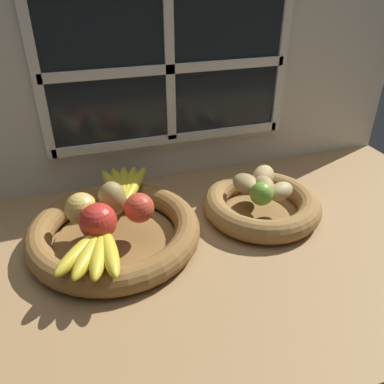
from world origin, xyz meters
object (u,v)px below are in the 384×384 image
(apple_red_right, at_px, (139,208))
(fruit_bowl_right, at_px, (262,205))
(pear_brown, at_px, (112,199))
(lime_near, at_px, (262,194))
(banana_bunch_back, at_px, (124,185))
(chili_pepper, at_px, (271,192))
(apple_red_front, at_px, (98,221))
(potato_oblong, at_px, (246,184))
(potato_small, at_px, (281,191))
(potato_large, at_px, (264,186))
(banana_bunch_front, at_px, (95,251))
(fruit_bowl_left, at_px, (115,232))
(apple_golden_left, at_px, (81,208))
(potato_back, at_px, (263,176))

(apple_red_right, bearing_deg, fruit_bowl_right, 3.31)
(pear_brown, relative_size, lime_near, 1.47)
(banana_bunch_back, bearing_deg, chili_pepper, -22.11)
(apple_red_right, xyz_separation_m, apple_red_front, (-0.09, -0.03, 0.01))
(potato_oblong, height_order, potato_small, potato_oblong)
(apple_red_right, xyz_separation_m, potato_large, (0.31, 0.02, -0.01))
(apple_red_front, xyz_separation_m, banana_bunch_front, (-0.02, -0.06, -0.02))
(apple_red_front, distance_m, lime_near, 0.37)
(fruit_bowl_right, height_order, banana_bunch_back, banana_bunch_back)
(potato_oblong, bearing_deg, chili_pepper, -35.91)
(fruit_bowl_right, bearing_deg, fruit_bowl_left, 180.00)
(fruit_bowl_left, bearing_deg, fruit_bowl_right, 0.00)
(fruit_bowl_right, relative_size, apple_red_front, 3.77)
(apple_red_right, distance_m, lime_near, 0.28)
(apple_red_right, bearing_deg, lime_near, -3.83)
(pear_brown, bearing_deg, banana_bunch_back, 68.15)
(apple_golden_left, distance_m, potato_small, 0.46)
(apple_red_right, bearing_deg, apple_golden_left, 164.38)
(apple_red_right, bearing_deg, potato_oblong, 9.19)
(potato_large, bearing_deg, banana_bunch_back, 158.43)
(pear_brown, relative_size, banana_bunch_front, 0.49)
(apple_golden_left, xyz_separation_m, lime_near, (0.40, -0.05, -0.01))
(pear_brown, height_order, lime_near, pear_brown)
(apple_red_right, distance_m, potato_back, 0.33)
(apple_golden_left, bearing_deg, apple_red_front, -66.17)
(fruit_bowl_left, relative_size, potato_back, 4.73)
(apple_red_right, xyz_separation_m, banana_bunch_front, (-0.10, -0.10, -0.02))
(banana_bunch_back, bearing_deg, apple_red_right, -85.65)
(fruit_bowl_left, distance_m, lime_near, 0.35)
(banana_bunch_back, relative_size, potato_oblong, 2.38)
(apple_golden_left, relative_size, potato_small, 0.98)
(potato_large, relative_size, potato_small, 1.09)
(apple_red_front, relative_size, potato_oblong, 0.95)
(apple_red_front, bearing_deg, potato_large, 7.14)
(apple_red_right, bearing_deg, banana_bunch_front, -137.29)
(potato_small, height_order, lime_near, lime_near)
(banana_bunch_back, relative_size, potato_small, 2.71)
(apple_red_right, bearing_deg, potato_large, 3.31)
(fruit_bowl_left, relative_size, potato_small, 5.42)
(pear_brown, bearing_deg, potato_small, -8.10)
(apple_red_front, bearing_deg, fruit_bowl_left, 56.23)
(apple_red_front, xyz_separation_m, potato_back, (0.41, 0.09, -0.01))
(potato_back, bearing_deg, lime_near, -118.98)
(potato_large, bearing_deg, fruit_bowl_left, 180.00)
(apple_red_front, bearing_deg, apple_red_right, 19.61)
(banana_bunch_front, height_order, banana_bunch_back, banana_bunch_front)
(banana_bunch_front, distance_m, potato_small, 0.45)
(apple_red_front, relative_size, potato_back, 0.95)
(fruit_bowl_right, distance_m, banana_bunch_front, 0.43)
(lime_near, bearing_deg, pear_brown, 169.53)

